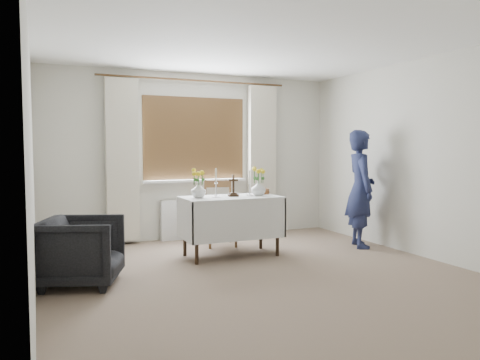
% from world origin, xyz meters
% --- Properties ---
extents(ground, '(5.00, 5.00, 0.00)m').
position_xyz_m(ground, '(0.00, 0.00, 0.00)').
color(ground, '#826C5A').
rests_on(ground, ground).
extents(altar_table, '(1.24, 0.64, 0.76)m').
position_xyz_m(altar_table, '(0.04, 1.13, 0.38)').
color(altar_table, white).
rests_on(altar_table, ground).
extents(wooden_chair, '(0.49, 0.49, 0.92)m').
position_xyz_m(wooden_chair, '(0.15, 1.78, 0.46)').
color(wooden_chair, brown).
rests_on(wooden_chair, ground).
extents(armchair, '(0.97, 0.95, 0.69)m').
position_xyz_m(armchair, '(-1.82, 0.56, 0.35)').
color(armchair, black).
rests_on(armchair, ground).
extents(person, '(0.57, 0.69, 1.62)m').
position_xyz_m(person, '(1.90, 0.94, 0.81)').
color(person, navy).
rests_on(person, ground).
extents(radiator, '(1.10, 0.10, 0.60)m').
position_xyz_m(radiator, '(0.00, 2.42, 0.30)').
color(radiator, silver).
rests_on(radiator, ground).
extents(wooden_cross, '(0.14, 0.11, 0.28)m').
position_xyz_m(wooden_cross, '(0.08, 1.15, 0.90)').
color(wooden_cross, black).
rests_on(wooden_cross, altar_table).
extents(candlestick_left, '(0.13, 0.13, 0.36)m').
position_xyz_m(candlestick_left, '(-0.16, 1.14, 0.94)').
color(candlestick_left, white).
rests_on(candlestick_left, altar_table).
extents(candlestick_right, '(0.11, 0.11, 0.33)m').
position_xyz_m(candlestick_right, '(0.29, 1.11, 0.93)').
color(candlestick_right, white).
rests_on(candlestick_right, altar_table).
extents(flower_vase_left, '(0.19, 0.19, 0.19)m').
position_xyz_m(flower_vase_left, '(-0.38, 1.17, 0.86)').
color(flower_vase_left, silver).
rests_on(flower_vase_left, altar_table).
extents(flower_vase_right, '(0.21, 0.21, 0.19)m').
position_xyz_m(flower_vase_right, '(0.41, 1.10, 0.86)').
color(flower_vase_right, silver).
rests_on(flower_vase_right, altar_table).
extents(wicker_basket, '(0.24, 0.24, 0.07)m').
position_xyz_m(wicker_basket, '(0.56, 1.28, 0.80)').
color(wicker_basket, brown).
rests_on(wicker_basket, altar_table).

